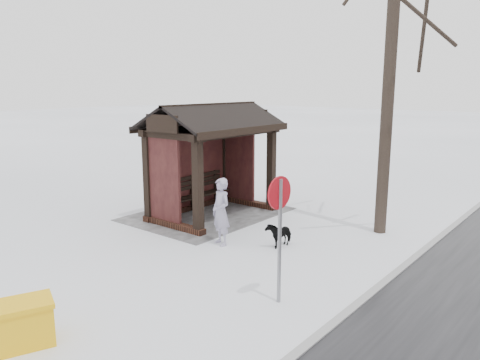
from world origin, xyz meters
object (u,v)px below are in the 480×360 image
(dog, at_px, (279,234))
(road_sign, at_px, (279,211))
(pedestrian, at_px, (221,212))
(bus_shelter, at_px, (208,137))
(grit_bin, at_px, (22,324))

(dog, distance_m, road_sign, 3.07)
(road_sign, bearing_deg, dog, -140.80)
(dog, relative_size, road_sign, 0.31)
(pedestrian, distance_m, dog, 1.40)
(bus_shelter, relative_size, grit_bin, 3.64)
(grit_bin, relative_size, road_sign, 0.46)
(dog, xyz_separation_m, grit_bin, (5.66, -0.43, 0.04))
(dog, height_order, road_sign, road_sign)
(pedestrian, bearing_deg, dog, 53.51)
(dog, bearing_deg, pedestrian, -139.74)
(pedestrian, height_order, road_sign, road_sign)
(bus_shelter, bearing_deg, road_sign, 54.76)
(bus_shelter, xyz_separation_m, grit_bin, (6.57, 2.57, -1.84))
(pedestrian, height_order, dog, pedestrian)
(road_sign, bearing_deg, grit_bin, -25.54)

